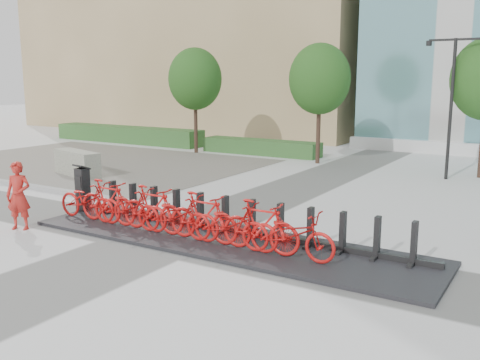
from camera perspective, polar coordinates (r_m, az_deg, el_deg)
The scene contains 21 objects.
ground at distance 12.53m, azimuth -7.55°, elevation -6.04°, with size 120.00×120.00×0.00m, color silver.
gravel_patch at distance 24.26m, azimuth -15.55°, elevation 1.81°, with size 14.00×14.00×0.00m, color #55524E.
hedge_a at distance 31.56m, azimuth -11.94°, elevation 4.77°, with size 10.00×1.40×0.90m, color #2A491F.
hedge_b at distance 25.98m, azimuth 2.22°, elevation 3.54°, with size 6.00×1.20×0.70m, color #2A491F.
tree_0 at distance 26.40m, azimuth -4.82°, elevation 10.67°, with size 2.60×2.60×5.10m.
tree_1 at distance 23.15m, azimuth 8.49°, elevation 10.59°, with size 2.60×2.60×5.10m.
streetlamp at distance 20.61m, azimuth 21.68°, elevation 8.69°, with size 2.00×0.20×5.00m.
dock_pad at distance 12.01m, azimuth -1.79°, elevation -6.50°, with size 9.60×2.40×0.08m, color #242428.
dock_rail_posts at distance 12.24m, azimuth -0.34°, elevation -3.90°, with size 8.02×0.50×0.85m, color black, non-canonical shape.
bike_0 at distance 14.10m, azimuth -15.98°, elevation -2.10°, with size 0.65×1.86×0.98m, color red.
bike_1 at distance 13.57m, azimuth -13.93°, elevation -2.25°, with size 0.51×1.80×1.08m, color red.
bike_2 at distance 13.09m, azimuth -11.70°, elevation -2.87°, with size 0.65×1.86×0.98m, color red.
bike_3 at distance 12.61m, azimuth -9.32°, elevation -3.06°, with size 0.51×1.80×1.08m, color red.
bike_4 at distance 12.17m, azimuth -6.73°, elevation -3.75°, with size 0.65×1.86×0.98m, color red.
bike_5 at distance 11.74m, azimuth -3.97°, elevation -3.97°, with size 0.51×1.80×1.08m, color red.
bike_6 at distance 11.36m, azimuth -1.00°, elevation -4.73°, with size 0.65×1.86×0.98m, color red.
bike_7 at distance 10.99m, azimuth 2.18°, elevation -4.98°, with size 0.51×1.80×1.08m, color red.
bike_8 at distance 10.69m, azimuth 5.56°, elevation -5.78°, with size 0.65×1.86×0.98m, color red.
kiosk at distance 15.07m, azimuth -16.43°, elevation -0.84°, with size 0.42×0.36×1.27m.
worker_red at distance 13.92m, azimuth -22.55°, elevation -1.56°, with size 0.61×0.40×1.66m, color red.
jersey_barrier at distance 21.08m, azimuth -16.99°, elevation 1.72°, with size 2.43×0.66×0.94m, color #ADAF99.
Camera 1 is at (7.62, -9.28, 3.59)m, focal length 40.00 mm.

